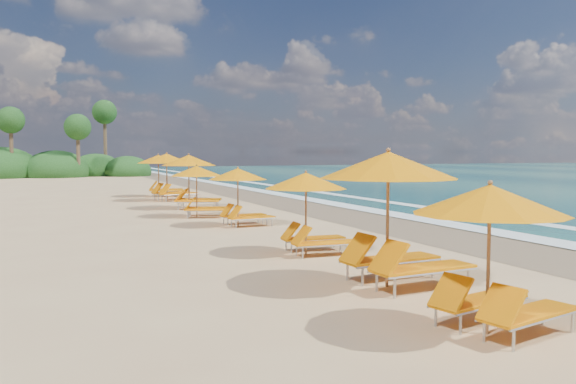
# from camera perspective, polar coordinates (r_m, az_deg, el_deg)

# --- Properties ---
(ground) EXTENTS (160.00, 160.00, 0.00)m
(ground) POSITION_cam_1_polar(r_m,az_deg,el_deg) (19.47, 0.00, -3.53)
(ground) COLOR tan
(ground) RESTS_ON ground
(wet_sand) EXTENTS (4.00, 160.00, 0.01)m
(wet_sand) POSITION_cam_1_polar(r_m,az_deg,el_deg) (21.36, 9.90, -2.90)
(wet_sand) COLOR #7C664A
(wet_sand) RESTS_ON ground
(surf_foam) EXTENTS (4.00, 160.00, 0.01)m
(surf_foam) POSITION_cam_1_polar(r_m,az_deg,el_deg) (22.95, 15.55, -2.46)
(surf_foam) COLOR white
(surf_foam) RESTS_ON ground
(station_1) EXTENTS (2.61, 2.50, 2.16)m
(station_1) POSITION_cam_1_polar(r_m,az_deg,el_deg) (8.62, 19.91, -5.17)
(station_1) COLOR olive
(station_1) RESTS_ON ground
(station_2) EXTENTS (2.90, 2.70, 2.63)m
(station_2) POSITION_cam_1_polar(r_m,az_deg,el_deg) (11.08, 10.69, -1.64)
(station_2) COLOR olive
(station_2) RESTS_ON ground
(station_3) EXTENTS (2.37, 2.22, 2.09)m
(station_3) POSITION_cam_1_polar(r_m,az_deg,el_deg) (14.37, 2.39, -1.50)
(station_3) COLOR olive
(station_3) RESTS_ON ground
(station_4) EXTENTS (2.26, 2.10, 2.05)m
(station_4) POSITION_cam_1_polar(r_m,az_deg,el_deg) (19.88, -4.56, -0.06)
(station_4) COLOR olive
(station_4) RESTS_ON ground
(station_5) EXTENTS (2.62, 2.57, 2.06)m
(station_5) POSITION_cam_1_polar(r_m,az_deg,el_deg) (22.79, -8.63, 0.44)
(station_5) COLOR olive
(station_5) RESTS_ON ground
(station_6) EXTENTS (3.22, 3.18, 2.48)m
(station_6) POSITION_cam_1_polar(r_m,az_deg,el_deg) (26.13, -9.37, 1.40)
(station_6) COLOR olive
(station_6) RESTS_ON ground
(station_7) EXTENTS (3.07, 2.94, 2.53)m
(station_7) POSITION_cam_1_polar(r_m,az_deg,el_deg) (30.67, -11.57, 1.80)
(station_7) COLOR olive
(station_7) RESTS_ON ground
(station_8) EXTENTS (2.91, 2.78, 2.44)m
(station_8) POSITION_cam_1_polar(r_m,az_deg,el_deg) (33.64, -12.37, 1.89)
(station_8) COLOR olive
(station_8) RESTS_ON ground
(treeline) EXTENTS (25.80, 8.80, 9.74)m
(treeline) POSITION_cam_1_polar(r_m,az_deg,el_deg) (63.27, -25.53, 2.20)
(treeline) COLOR #163D14
(treeline) RESTS_ON ground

